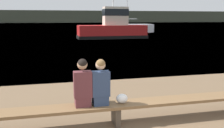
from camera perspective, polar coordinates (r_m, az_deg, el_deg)
name	(u,v)px	position (r m, az deg, el deg)	size (l,w,h in m)	color
water_surface	(55,23)	(129.37, -12.87, 9.15)	(240.00, 240.00, 0.00)	#5684A3
far_shoreline	(55,17)	(139.69, -12.98, 10.52)	(600.00, 12.00, 6.31)	#424738
bench_main	(116,107)	(5.78, 0.91, -9.78)	(8.12, 0.54, 0.50)	brown
person_left	(83,85)	(5.48, -6.72, -4.80)	(0.39, 0.38, 1.07)	#56282D
person_right	(101,85)	(5.54, -2.64, -4.72)	(0.39, 0.38, 1.05)	navy
shopping_bag	(122,99)	(5.74, 2.28, -7.90)	(0.27, 0.20, 0.22)	white
tugboat_red	(113,29)	(30.22, 0.18, 8.11)	(8.31, 2.82, 6.53)	#A81919
moored_sailboat	(129,28)	(42.68, 3.89, 8.16)	(8.27, 3.61, 9.76)	silver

